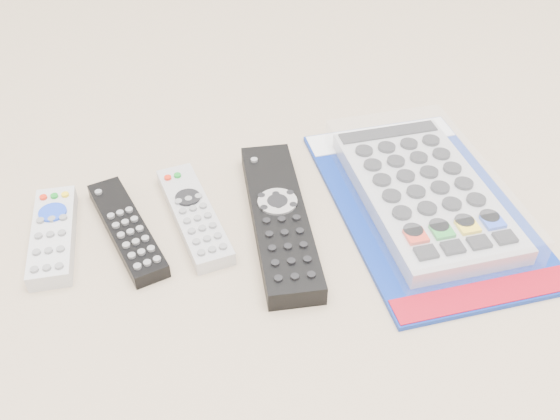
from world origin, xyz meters
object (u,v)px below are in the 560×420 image
object	(u,v)px
remote_silver_dvd	(194,215)
remote_slim_black	(127,229)
remote_large_black	(279,218)
jumbo_remote_packaged	(424,191)
remote_small_grey	(53,235)

from	to	relation	value
remote_silver_dvd	remote_slim_black	bearing A→B (deg)	175.47
remote_slim_black	remote_large_black	size ratio (longest dim) A/B	0.69
remote_large_black	jumbo_remote_packaged	world-z (taller)	jumbo_remote_packaged
remote_small_grey	remote_slim_black	world-z (taller)	remote_small_grey
remote_large_black	remote_silver_dvd	bearing A→B (deg)	166.06
remote_silver_dvd	jumbo_remote_packaged	xyz separation A→B (m)	(0.28, -0.06, 0.01)
remote_small_grey	remote_slim_black	bearing A→B (deg)	-3.45
remote_slim_black	jumbo_remote_packaged	world-z (taller)	jumbo_remote_packaged
remote_small_grey	jumbo_remote_packaged	bearing A→B (deg)	-2.73
remote_slim_black	remote_silver_dvd	bearing A→B (deg)	-11.08
remote_silver_dvd	remote_small_grey	bearing A→B (deg)	170.47
remote_slim_black	remote_large_black	distance (m)	0.18
remote_silver_dvd	remote_large_black	distance (m)	0.10
jumbo_remote_packaged	remote_large_black	bearing A→B (deg)	178.66
remote_slim_black	remote_large_black	world-z (taller)	remote_large_black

